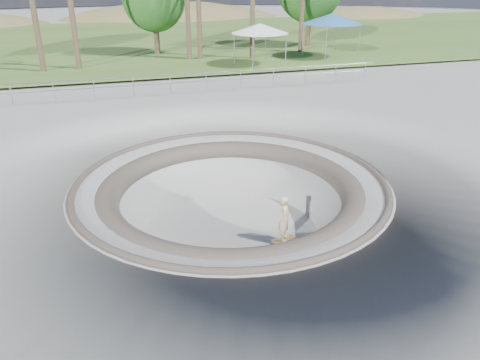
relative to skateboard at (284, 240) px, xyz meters
The scene contains 9 objects.
ground 2.61m from the skateboard, 143.92° to the left, with size 180.00×180.00×0.00m, color #A6A6A1.
skate_bowl 1.86m from the skateboard, 143.92° to the left, with size 14.00×14.00×4.10m.
grass_strip 35.19m from the skateboard, 92.45° to the left, with size 180.00×36.00×0.12m.
distant_hills 58.54m from the skateboard, 87.76° to the left, with size 103.20×45.00×28.60m.
safety_railing 13.42m from the skateboard, 96.55° to the left, with size 25.00×0.06×1.03m.
skateboard is the anchor object (origin of this frame).
skater 0.81m from the skateboard, 90.00° to the left, with size 0.58×0.38×1.59m, color beige.
canopy_white 20.44m from the skateboard, 73.33° to the left, with size 5.39×5.39×2.78m.
canopy_blue 24.21m from the skateboard, 59.98° to the left, with size 6.22×6.22×3.19m.
Camera 1 is at (-3.76, -13.42, 6.32)m, focal length 35.00 mm.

